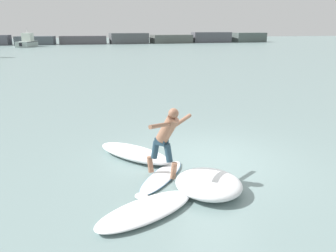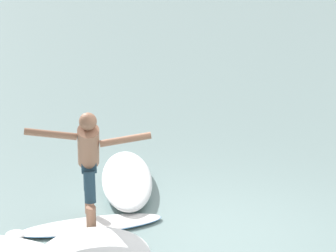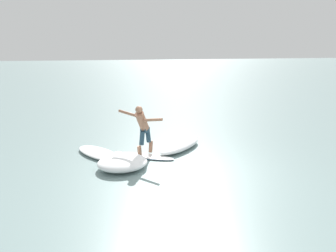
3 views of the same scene
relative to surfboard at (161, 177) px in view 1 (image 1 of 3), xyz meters
The scene contains 8 objects.
ground_plane 1.73m from the surfboard, 28.42° to the left, with size 200.00×200.00×0.00m, color gray.
rock_jetty_breakwater 63.35m from the surfboard, 82.67° to the left, with size 62.58×4.90×5.56m.
surfboard is the anchor object (origin of this frame).
surfer 1.04m from the surfboard, 30.19° to the right, with size 1.25×1.18×1.67m.
small_boat_offshore 56.97m from the surfboard, 101.30° to the left, with size 3.25×5.48×3.21m.
wave_foam_at_tail 1.22m from the surfboard, 45.21° to the right, with size 1.84×1.91×0.38m.
wave_foam_at_nose 1.54m from the surfboard, 113.68° to the right, with size 2.30×1.68×0.17m.
wave_foam_beside 1.46m from the surfboard, 107.38° to the left, with size 2.09×2.26×0.31m.
Camera 1 is at (-3.05, -7.67, 3.44)m, focal length 35.00 mm.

